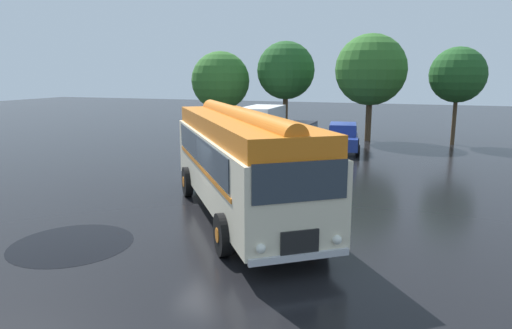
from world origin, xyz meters
name	(u,v)px	position (x,y,z in m)	size (l,w,h in m)	color
ground_plane	(222,223)	(0.00, 0.00, 0.00)	(120.00, 120.00, 0.00)	black
vintage_bus	(240,158)	(0.26, 0.96, 1.89)	(7.94, 9.58, 3.49)	beige
car_near_left	(301,136)	(-1.04, 14.26, 0.85)	(1.98, 4.21, 1.66)	black
car_mid_left	(343,137)	(1.45, 14.35, 0.85)	(2.39, 4.40, 1.66)	navy
box_van	(258,126)	(-3.68, 14.11, 1.36)	(2.37, 5.79, 2.50)	silver
tree_far_left	(222,80)	(-8.63, 20.00, 4.02)	(4.40, 4.40, 6.18)	#4C3823
tree_left_of_centre	(285,71)	(-3.99, 20.93, 4.69)	(4.26, 4.26, 6.88)	#4C3823
tree_centre	(371,70)	(2.41, 19.49, 4.78)	(4.74, 4.74, 7.14)	#4C3823
tree_right_of_centre	(458,74)	(7.74, 19.48, 4.49)	(3.50, 3.50, 6.19)	#4C3823
puddle_patch	(72,244)	(-3.13, -2.96, 0.00)	(3.25, 3.25, 0.01)	black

